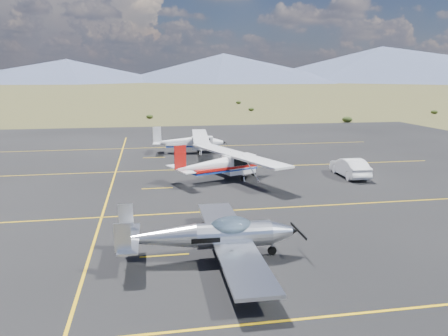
{
  "coord_description": "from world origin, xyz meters",
  "views": [
    {
      "loc": [
        -3.5,
        -20.31,
        7.2
      ],
      "look_at": [
        1.08,
        5.63,
        1.6
      ],
      "focal_mm": 35.0,
      "sensor_mm": 36.0,
      "label": 1
    }
  ],
  "objects_px": {
    "aircraft_plain": "(190,141)",
    "aircraft_cessna": "(224,163)",
    "aircraft_low_wing": "(213,236)",
    "sedan": "(350,167)"
  },
  "relations": [
    {
      "from": "aircraft_plain",
      "to": "aircraft_cessna",
      "type": "bearing_deg",
      "value": -78.68
    },
    {
      "from": "aircraft_low_wing",
      "to": "aircraft_plain",
      "type": "bearing_deg",
      "value": 86.89
    },
    {
      "from": "aircraft_cessna",
      "to": "aircraft_plain",
      "type": "bearing_deg",
      "value": 74.94
    },
    {
      "from": "aircraft_low_wing",
      "to": "aircraft_cessna",
      "type": "xyz_separation_m",
      "value": [
        2.74,
        13.15,
        0.21
      ]
    },
    {
      "from": "aircraft_low_wing",
      "to": "sedan",
      "type": "distance_m",
      "value": 17.42
    },
    {
      "from": "aircraft_low_wing",
      "to": "aircraft_cessna",
      "type": "height_order",
      "value": "aircraft_cessna"
    },
    {
      "from": "aircraft_low_wing",
      "to": "aircraft_plain",
      "type": "distance_m",
      "value": 24.57
    },
    {
      "from": "aircraft_plain",
      "to": "aircraft_low_wing",
      "type": "bearing_deg",
      "value": -88.37
    },
    {
      "from": "aircraft_low_wing",
      "to": "aircraft_cessna",
      "type": "relative_size",
      "value": 0.91
    },
    {
      "from": "aircraft_low_wing",
      "to": "aircraft_plain",
      "type": "xyz_separation_m",
      "value": [
        1.51,
        24.52,
        0.11
      ]
    }
  ]
}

